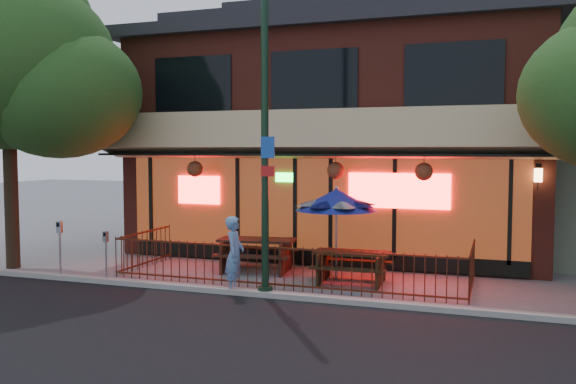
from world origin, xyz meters
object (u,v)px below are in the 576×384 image
at_px(street_light, 265,150).
at_px(parking_meter_near, 106,248).
at_px(pedestrian, 235,255).
at_px(parking_meter_far, 60,240).
at_px(picnic_table_right, 352,262).
at_px(picnic_table_left, 257,250).
at_px(patio_umbrella, 336,200).
at_px(street_tree_left, 11,53).

xyz_separation_m(street_light, parking_meter_near, (-4.00, -0.08, -2.31)).
relative_size(pedestrian, parking_meter_far, 1.19).
distance_m(picnic_table_right, parking_meter_near, 5.81).
height_order(picnic_table_left, picnic_table_right, picnic_table_left).
height_order(street_light, parking_meter_near, street_light).
bearing_deg(picnic_table_right, picnic_table_left, 166.98).
bearing_deg(pedestrian, street_light, -104.88).
bearing_deg(patio_umbrella, picnic_table_left, 171.15).
xyz_separation_m(picnic_table_left, parking_meter_far, (-4.13, -2.52, 0.41)).
height_order(picnic_table_right, parking_meter_far, parking_meter_far).
bearing_deg(parking_meter_far, street_tree_left, 157.95).
xyz_separation_m(street_tree_left, parking_meter_near, (3.46, -0.87, -4.83)).
bearing_deg(parking_meter_far, picnic_table_right, 15.68).
relative_size(street_light, parking_meter_far, 4.90).
bearing_deg(picnic_table_left, picnic_table_right, -13.02).
height_order(street_tree_left, patio_umbrella, street_tree_left).
height_order(street_tree_left, parking_meter_near, street_tree_left).
bearing_deg(picnic_table_right, pedestrian, -141.34).
bearing_deg(pedestrian, parking_meter_far, 80.82).
xyz_separation_m(picnic_table_left, parking_meter_near, (-2.81, -2.52, 0.29)).
distance_m(picnic_table_left, parking_meter_near, 3.79).
bearing_deg(street_light, pedestrian, 175.94).
bearing_deg(street_light, picnic_table_left, 115.88).
relative_size(parking_meter_near, parking_meter_far, 0.87).
bearing_deg(street_tree_left, pedestrian, -6.25).
relative_size(picnic_table_left, parking_meter_far, 1.51).
bearing_deg(pedestrian, parking_meter_near, 81.48).
xyz_separation_m(patio_umbrella, pedestrian, (-1.77, -2.05, -1.10)).
bearing_deg(patio_umbrella, picnic_table_right, -31.13).
xyz_separation_m(street_tree_left, patio_umbrella, (8.49, 1.31, -3.72)).
distance_m(picnic_table_left, parking_meter_far, 4.86).
distance_m(patio_umbrella, parking_meter_far, 6.78).
bearing_deg(picnic_table_right, street_tree_left, -173.35).
height_order(pedestrian, parking_meter_far, pedestrian).
distance_m(picnic_table_right, patio_umbrella, 1.54).
bearing_deg(street_tree_left, street_light, -6.04).
distance_m(street_tree_left, picnic_table_right, 10.38).
bearing_deg(parking_meter_far, patio_umbrella, 18.95).
height_order(picnic_table_left, parking_meter_near, parking_meter_near).
bearing_deg(parking_meter_far, street_light, 0.83).
distance_m(street_light, pedestrian, 2.42).
distance_m(street_light, picnic_table_left, 3.76).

